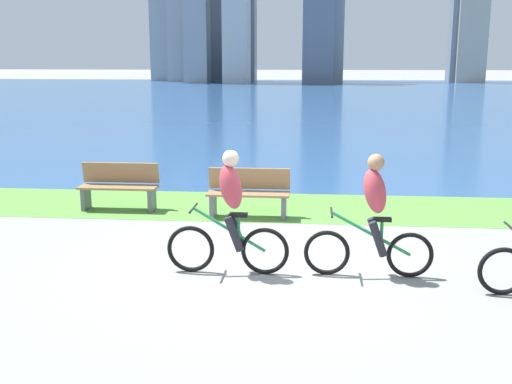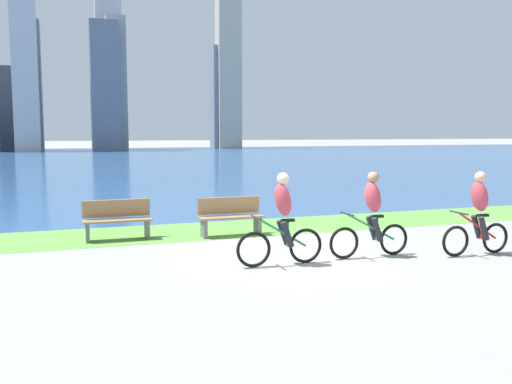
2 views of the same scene
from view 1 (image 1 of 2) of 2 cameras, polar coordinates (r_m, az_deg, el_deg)
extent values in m
plane|color=gray|center=(9.11, 1.68, -6.14)|extent=(300.00, 300.00, 0.00)
cube|color=#59933D|center=(12.20, 2.65, -1.38)|extent=(120.00, 2.47, 0.01)
cube|color=#2D568C|center=(49.18, 4.72, 8.80)|extent=(300.00, 72.01, 0.00)
torus|color=black|center=(8.52, -6.01, -5.22)|extent=(0.65, 0.06, 0.65)
torus|color=black|center=(8.38, 0.83, -5.44)|extent=(0.65, 0.06, 0.65)
cylinder|color=#268C4C|center=(8.35, -2.47, -3.47)|extent=(0.99, 0.04, 0.61)
cylinder|color=#268C4C|center=(8.35, -1.60, -3.82)|extent=(0.04, 0.04, 0.47)
cube|color=black|center=(8.28, -1.61, -2.11)|extent=(0.24, 0.10, 0.05)
cylinder|color=black|center=(8.36, -5.76, -1.47)|extent=(0.03, 0.52, 0.03)
ellipsoid|color=#BF3F4C|center=(8.21, -2.33, 0.48)|extent=(0.40, 0.36, 0.65)
sphere|color=beige|center=(8.14, -2.35, 3.10)|extent=(0.22, 0.22, 0.22)
cylinder|color=#26262D|center=(8.25, -2.03, -3.89)|extent=(0.27, 0.11, 0.49)
cylinder|color=#26262D|center=(8.45, -1.86, -3.51)|extent=(0.27, 0.11, 0.49)
torus|color=black|center=(8.42, 6.51, -5.55)|extent=(0.62, 0.06, 0.62)
torus|color=black|center=(8.52, 13.95, -5.63)|extent=(0.62, 0.06, 0.62)
cylinder|color=#268C4C|center=(8.38, 10.50, -3.79)|extent=(1.07, 0.04, 0.60)
cylinder|color=#268C4C|center=(8.40, 11.43, -4.13)|extent=(0.04, 0.04, 0.46)
cube|color=black|center=(8.34, 11.50, -2.48)|extent=(0.24, 0.10, 0.05)
cylinder|color=black|center=(8.27, 6.95, -1.87)|extent=(0.03, 0.52, 0.03)
ellipsoid|color=#BF3F4C|center=(8.24, 10.86, 0.09)|extent=(0.40, 0.36, 0.65)
sphere|color=#A57A59|center=(8.17, 10.96, 2.69)|extent=(0.22, 0.22, 0.22)
cylinder|color=#26262D|center=(8.30, 11.13, -4.25)|extent=(0.27, 0.11, 0.49)
cylinder|color=#26262D|center=(8.49, 11.00, -3.87)|extent=(0.27, 0.11, 0.49)
torus|color=black|center=(8.25, 21.71, -6.77)|extent=(0.61, 0.06, 0.61)
cylinder|color=black|center=(8.11, 22.35, -3.04)|extent=(0.03, 0.52, 0.03)
cube|color=olive|center=(11.28, -0.72, -0.17)|extent=(1.50, 0.45, 0.04)
cube|color=olive|center=(11.42, -0.62, 1.26)|extent=(1.50, 0.11, 0.40)
cube|color=#595960|center=(11.28, 2.57, -1.35)|extent=(0.08, 0.37, 0.45)
cube|color=#595960|center=(11.42, -3.96, -1.21)|extent=(0.08, 0.37, 0.45)
cube|color=olive|center=(12.15, -12.53, 0.44)|extent=(1.50, 0.45, 0.04)
cube|color=olive|center=(12.29, -12.31, 1.76)|extent=(1.50, 0.11, 0.40)
cube|color=#595960|center=(12.02, -9.53, -0.67)|extent=(0.08, 0.37, 0.45)
cube|color=#595960|center=(12.41, -15.34, -0.53)|extent=(0.08, 0.37, 0.45)
cube|color=#8C939E|center=(79.62, -6.79, 15.00)|extent=(3.49, 2.51, 13.80)
cube|color=slate|center=(80.95, -3.87, 14.04)|extent=(4.13, 3.30, 11.07)
cube|color=slate|center=(79.58, -1.23, 16.25)|extent=(3.22, 3.52, 17.03)
cube|color=slate|center=(72.60, 5.79, 16.29)|extent=(3.49, 3.69, 16.29)
cube|color=#8C939E|center=(74.71, 7.12, 16.58)|extent=(2.48, 2.85, 17.43)
cube|color=slate|center=(80.61, 18.27, 14.89)|extent=(2.32, 2.63, 15.00)
camera|label=2|loc=(4.91, -96.92, -6.88)|focal=38.56mm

